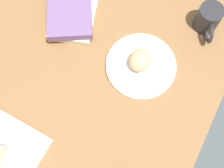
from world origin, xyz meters
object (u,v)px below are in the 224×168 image
object	(u,v)px
sauce_cup	(17,152)
second_mug	(208,19)
book_stack	(71,17)
scone_pastry	(140,60)
square_plate	(3,155)
round_plate	(141,66)

from	to	relation	value
sauce_cup	second_mug	bearing A→B (deg)	153.38
sauce_cup	second_mug	xyz separation A→B (cm)	(-68.24, 34.20, 2.15)
second_mug	book_stack	bearing A→B (deg)	-65.05
scone_pastry	square_plate	size ratio (longest dim) A/B	0.37
scone_pastry	book_stack	size ratio (longest dim) A/B	0.35
book_stack	square_plate	bearing A→B (deg)	5.13
scone_pastry	square_plate	xyz separation A→B (cm)	(46.54, -24.31, -3.62)
square_plate	sauce_cup	world-z (taller)	sauce_cup
scone_pastry	sauce_cup	world-z (taller)	scone_pastry
round_plate	second_mug	world-z (taller)	second_mug
round_plate	scone_pastry	xyz separation A→B (cm)	(-0.15, -0.71, 3.72)
round_plate	second_mug	xyz separation A→B (cm)	(-24.57, 13.45, 4.31)
round_plate	book_stack	size ratio (longest dim) A/B	1.01
book_stack	second_mug	distance (cm)	47.52
second_mug	square_plate	bearing A→B (deg)	-28.47
square_plate	second_mug	size ratio (longest dim) A/B	1.76
square_plate	round_plate	bearing A→B (deg)	151.65
square_plate	second_mug	world-z (taller)	second_mug
square_plate	sauce_cup	xyz separation A→B (cm)	(-2.72, 4.28, 2.06)
scone_pastry	second_mug	world-z (taller)	second_mug
sauce_cup	book_stack	distance (cm)	49.02
round_plate	sauce_cup	bearing A→B (deg)	-25.41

